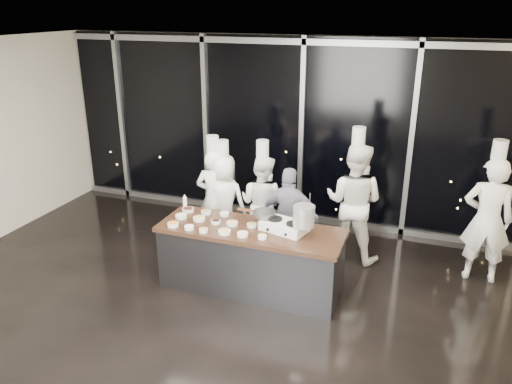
# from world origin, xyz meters

# --- Properties ---
(ground) EXTENTS (9.00, 9.00, 0.00)m
(ground) POSITION_xyz_m (0.00, 0.00, 0.00)
(ground) COLOR black
(ground) RESTS_ON ground
(room_shell) EXTENTS (9.02, 7.02, 3.21)m
(room_shell) POSITION_xyz_m (0.18, 0.00, 2.25)
(room_shell) COLOR beige
(room_shell) RESTS_ON ground
(window_wall) EXTENTS (8.90, 0.11, 3.20)m
(window_wall) POSITION_xyz_m (0.00, 3.43, 1.60)
(window_wall) COLOR black
(window_wall) RESTS_ON ground
(demo_counter) EXTENTS (2.46, 0.86, 0.90)m
(demo_counter) POSITION_xyz_m (0.00, 0.90, 0.45)
(demo_counter) COLOR #37383C
(demo_counter) RESTS_ON ground
(stove) EXTENTS (0.65, 0.49, 0.14)m
(stove) POSITION_xyz_m (0.43, 0.99, 0.96)
(stove) COLOR silver
(stove) RESTS_ON demo_counter
(frying_pan) EXTENTS (0.56, 0.38, 0.05)m
(frying_pan) POSITION_xyz_m (0.12, 1.08, 1.07)
(frying_pan) COLOR slate
(frying_pan) RESTS_ON stove
(stock_pot) EXTENTS (0.33, 0.33, 0.27)m
(stock_pot) POSITION_xyz_m (0.71, 0.91, 1.18)
(stock_pot) COLOR silver
(stock_pot) RESTS_ON stove
(prep_bowls) EXTENTS (1.42, 0.71, 0.05)m
(prep_bowls) POSITION_xyz_m (-0.56, 0.86, 0.93)
(prep_bowls) COLOR silver
(prep_bowls) RESTS_ON demo_counter
(squeeze_bottle) EXTENTS (0.06, 0.06, 0.21)m
(squeeze_bottle) POSITION_xyz_m (-1.14, 1.24, 1.00)
(squeeze_bottle) COLOR white
(squeeze_bottle) RESTS_ON demo_counter
(chef_far_left) EXTENTS (0.61, 0.43, 1.81)m
(chef_far_left) POSITION_xyz_m (-1.00, 1.95, 0.81)
(chef_far_left) COLOR white
(chef_far_left) RESTS_ON ground
(chef_left) EXTENTS (0.76, 0.51, 1.74)m
(chef_left) POSITION_xyz_m (-0.86, 2.00, 0.77)
(chef_left) COLOR white
(chef_left) RESTS_ON ground
(chef_center) EXTENTS (0.84, 0.71, 1.77)m
(chef_center) POSITION_xyz_m (-0.25, 2.09, 0.78)
(chef_center) COLOR white
(chef_center) RESTS_ON ground
(guest) EXTENTS (0.89, 0.40, 1.50)m
(guest) POSITION_xyz_m (0.28, 1.77, 0.75)
(guest) COLOR #16173E
(guest) RESTS_ON ground
(chef_right) EXTENTS (0.98, 0.81, 2.05)m
(chef_right) POSITION_xyz_m (1.13, 2.28, 0.92)
(chef_right) COLOR white
(chef_right) RESTS_ON ground
(chef_side) EXTENTS (0.67, 0.45, 2.03)m
(chef_side) POSITION_xyz_m (2.95, 2.25, 0.92)
(chef_side) COLOR white
(chef_side) RESTS_ON ground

